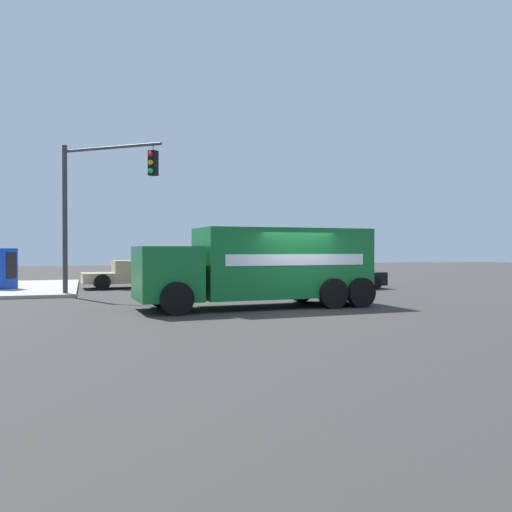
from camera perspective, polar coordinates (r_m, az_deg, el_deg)
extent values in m
plane|color=#33302D|center=(17.42, 4.74, -5.74)|extent=(100.00, 100.00, 0.00)
cube|color=#146B2D|center=(18.52, 2.81, -0.68)|extent=(2.70, 5.89, 2.31)
cube|color=#146B2D|center=(17.33, -9.38, -1.80)|extent=(2.50, 2.03, 1.70)
cube|color=black|center=(17.17, -12.18, -0.70)|extent=(2.02, 0.19, 0.88)
cube|color=#B2B2B7|center=(19.87, 10.22, -4.38)|extent=(2.31, 0.32, 0.21)
cube|color=white|center=(17.42, 4.40, -0.40)|extent=(0.27, 4.85, 0.36)
cube|color=white|center=(19.63, 1.40, -0.26)|extent=(0.27, 4.85, 0.36)
cylinder|color=black|center=(16.18, -8.33, -4.47)|extent=(0.33, 1.01, 1.00)
cylinder|color=black|center=(18.60, -9.97, -3.79)|extent=(0.33, 1.01, 1.00)
cylinder|color=black|center=(18.03, 8.15, -3.93)|extent=(0.33, 1.01, 1.00)
cylinder|color=black|center=(20.23, 4.75, -3.41)|extent=(0.33, 1.01, 1.00)
cylinder|color=black|center=(18.56, 11.00, -3.80)|extent=(0.33, 1.01, 1.00)
cylinder|color=black|center=(20.70, 7.38, -3.31)|extent=(0.33, 1.01, 1.00)
cylinder|color=#38383D|center=(23.63, -19.48, 3.66)|extent=(0.20, 0.20, 6.08)
cylinder|color=#38383D|center=(22.52, -15.03, 10.97)|extent=(2.99, 3.62, 0.12)
cylinder|color=#38383D|center=(21.42, -10.78, 11.17)|extent=(0.03, 0.03, 0.25)
cube|color=black|center=(21.32, -10.78, 9.58)|extent=(0.42, 0.42, 0.95)
sphere|color=red|center=(21.22, -11.04, 10.49)|extent=(0.20, 0.20, 0.20)
sphere|color=#EFA314|center=(21.17, -11.04, 9.66)|extent=(0.20, 0.20, 0.20)
sphere|color=#19CC4C|center=(21.12, -11.04, 8.83)|extent=(0.20, 0.20, 0.20)
cube|color=tan|center=(27.75, -16.34, -2.23)|extent=(2.03, 1.60, 0.50)
cube|color=tan|center=(27.90, -13.06, -1.59)|extent=(2.04, 1.80, 1.10)
cube|color=black|center=(27.89, -13.06, -0.99)|extent=(1.87, 1.52, 0.48)
cube|color=tan|center=(28.22, -9.33, -2.11)|extent=(2.06, 2.10, 0.55)
cylinder|color=black|center=(26.77, -15.88, -2.66)|extent=(0.28, 0.77, 0.76)
cylinder|color=black|center=(28.77, -16.22, -2.43)|extent=(0.28, 0.77, 0.76)
cylinder|color=black|center=(27.27, -8.67, -2.58)|extent=(0.28, 0.77, 0.76)
cylinder|color=black|center=(29.24, -9.50, -2.35)|extent=(0.28, 0.77, 0.76)
cube|color=black|center=(26.88, 8.87, -2.40)|extent=(2.15, 4.44, 0.65)
cube|color=black|center=(26.94, 9.14, -1.17)|extent=(1.78, 2.53, 0.50)
cylinder|color=black|center=(25.38, 7.21, -2.98)|extent=(0.25, 0.63, 0.62)
cylinder|color=black|center=(27.00, 5.27, -2.76)|extent=(0.25, 0.63, 0.62)
cylinder|color=black|center=(26.90, 12.48, -2.78)|extent=(0.25, 0.63, 0.62)
cylinder|color=black|center=(28.43, 10.35, -2.59)|extent=(0.25, 0.63, 0.62)
cube|color=#0F38B2|center=(27.23, -24.99, -1.21)|extent=(1.16, 1.11, 1.85)
cube|color=black|center=(26.99, -24.36, -0.91)|extent=(0.59, 0.38, 1.18)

